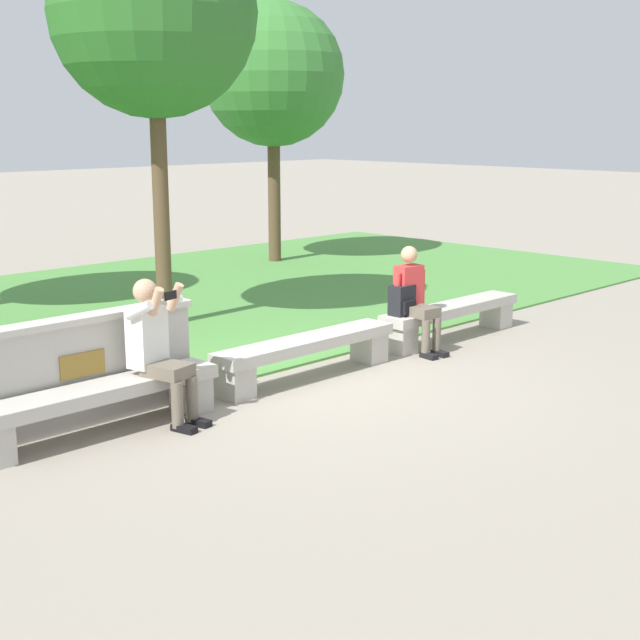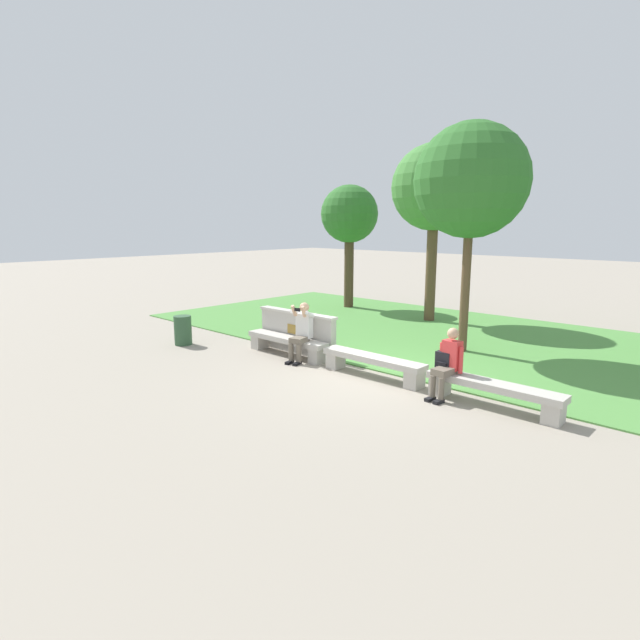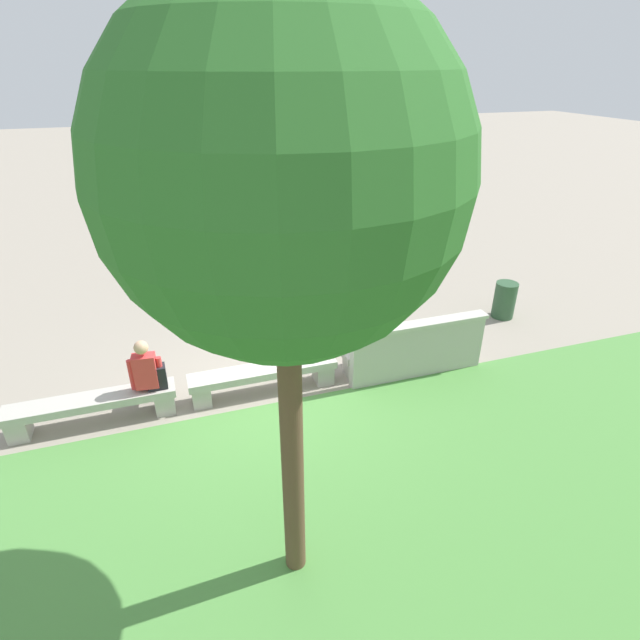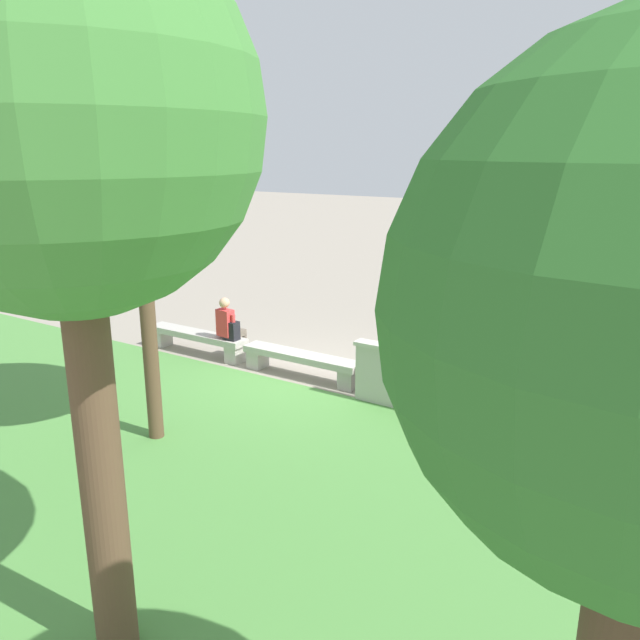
{
  "view_description": "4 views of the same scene",
  "coord_description": "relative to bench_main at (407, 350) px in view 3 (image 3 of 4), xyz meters",
  "views": [
    {
      "loc": [
        -6.34,
        -6.66,
        2.7
      ],
      "look_at": [
        -0.27,
        -0.47,
        0.76
      ],
      "focal_mm": 50.0,
      "sensor_mm": 36.0,
      "label": 1
    },
    {
      "loc": [
        5.83,
        -7.83,
        3.05
      ],
      "look_at": [
        -1.32,
        -0.14,
        1.03
      ],
      "focal_mm": 28.0,
      "sensor_mm": 36.0,
      "label": 2
    },
    {
      "loc": [
        1.19,
        6.52,
        4.72
      ],
      "look_at": [
        -1.0,
        -0.19,
        1.04
      ],
      "focal_mm": 28.0,
      "sensor_mm": 36.0,
      "label": 3
    },
    {
      "loc": [
        -5.94,
        8.71,
        3.96
      ],
      "look_at": [
        -0.25,
        -0.24,
        1.05
      ],
      "focal_mm": 35.0,
      "sensor_mm": 36.0,
      "label": 4
    }
  ],
  "objects": [
    {
      "name": "ground_plane",
      "position": [
        2.52,
        0.0,
        -0.31
      ],
      "size": [
        80.0,
        80.0,
        0.0
      ],
      "primitive_type": "plane",
      "color": "gray"
    },
    {
      "name": "bench_main",
      "position": [
        0.0,
        0.0,
        0.0
      ],
      "size": [
        2.34,
        0.4,
        0.45
      ],
      "color": "#B7B2A8",
      "rests_on": "ground"
    },
    {
      "name": "bench_near",
      "position": [
        2.52,
        0.0,
        0.0
      ],
      "size": [
        2.34,
        0.4,
        0.45
      ],
      "color": "#B7B2A8",
      "rests_on": "ground"
    },
    {
      "name": "bench_mid",
      "position": [
        5.03,
        0.0,
        0.0
      ],
      "size": [
        2.34,
        0.4,
        0.45
      ],
      "color": "#B7B2A8",
      "rests_on": "ground"
    },
    {
      "name": "backrest_wall_with_plaque",
      "position": [
        0.0,
        0.34,
        0.21
      ],
      "size": [
        2.4,
        0.24,
        1.01
      ],
      "color": "#B7B2A8",
      "rests_on": "ground"
    },
    {
      "name": "person_photographer",
      "position": [
        0.58,
        -0.08,
        0.43
      ],
      "size": [
        0.53,
        0.77,
        1.32
      ],
      "color": "black",
      "rests_on": "ground"
    },
    {
      "name": "person_distant",
      "position": [
        4.22,
        -0.07,
        0.36
      ],
      "size": [
        0.48,
        0.7,
        1.26
      ],
      "color": "black",
      "rests_on": "ground"
    },
    {
      "name": "backpack",
      "position": [
        4.1,
        0.02,
        0.32
      ],
      "size": [
        0.28,
        0.24,
        0.43
      ],
      "color": "black",
      "rests_on": "bench_mid"
    },
    {
      "name": "tree_left_background",
      "position": [
        2.87,
        3.13,
        3.7
      ],
      "size": [
        2.62,
        2.62,
        5.34
      ],
      "color": "brown",
      "rests_on": "ground"
    },
    {
      "name": "trash_bin",
      "position": [
        -2.74,
        -1.07,
        0.07
      ],
      "size": [
        0.44,
        0.44,
        0.75
      ],
      "primitive_type": "cylinder",
      "color": "#2D5133",
      "rests_on": "ground"
    }
  ]
}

